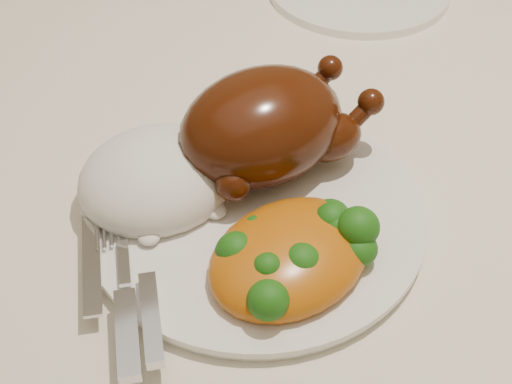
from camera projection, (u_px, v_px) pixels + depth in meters
name	position (u px, v px, depth m)	size (l,w,h in m)	color
dining_table	(229.00, 200.00, 0.74)	(1.60, 0.90, 0.76)	brown
tablecloth	(227.00, 146.00, 0.69)	(1.73, 1.03, 0.18)	silver
dinner_plate	(256.00, 215.00, 0.58)	(0.27, 0.27, 0.01)	white
roast_chicken	(266.00, 125.00, 0.58)	(0.18, 0.12, 0.09)	#431507
rice_mound	(157.00, 179.00, 0.58)	(0.13, 0.12, 0.07)	white
mac_and_cheese	(298.00, 251.00, 0.53)	(0.16, 0.13, 0.05)	#B9690B
cutlery	(126.00, 301.00, 0.50)	(0.06, 0.17, 0.01)	silver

